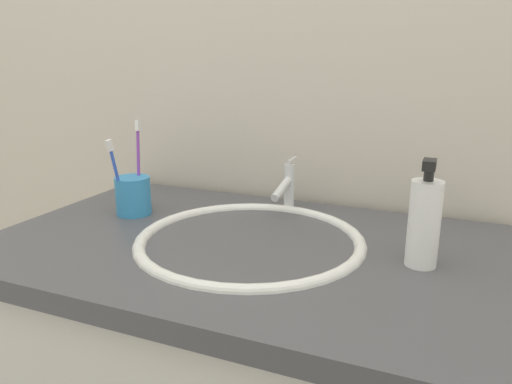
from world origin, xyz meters
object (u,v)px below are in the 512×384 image
at_px(soap_dispenser, 424,222).
at_px(toothbrush_blue, 116,173).
at_px(faucet, 287,186).
at_px(toothbrush_purple, 138,160).
at_px(toothbrush_cup, 133,196).

bearing_deg(soap_dispenser, toothbrush_blue, 179.40).
height_order(faucet, toothbrush_purple, toothbrush_purple).
bearing_deg(soap_dispenser, faucet, 146.63).
xyz_separation_m(toothbrush_cup, toothbrush_purple, (0.00, 0.03, 0.08)).
relative_size(faucet, soap_dispenser, 0.75).
bearing_deg(toothbrush_purple, soap_dispenser, -6.51).
bearing_deg(faucet, toothbrush_blue, -148.16).
height_order(faucet, toothbrush_blue, toothbrush_blue).
bearing_deg(toothbrush_blue, toothbrush_purple, 79.66).
bearing_deg(faucet, toothbrush_purple, -156.42).
distance_m(faucet, toothbrush_purple, 0.34).
bearing_deg(toothbrush_cup, toothbrush_blue, -105.60).
bearing_deg(toothbrush_blue, faucet, 31.84).
bearing_deg(toothbrush_cup, faucet, 27.43).
height_order(faucet, toothbrush_cup, faucet).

